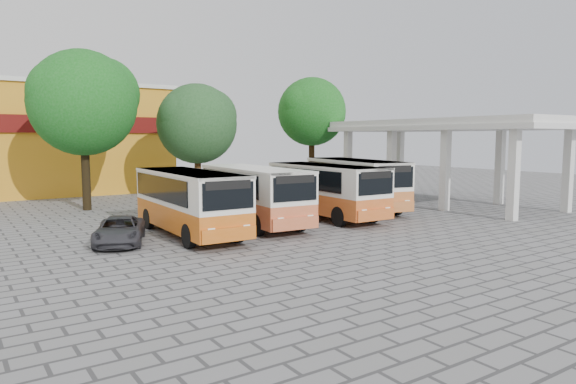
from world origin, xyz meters
TOP-DOWN VIEW (x-y plane):
  - ground at (0.00, 0.00)m, footprint 90.00×90.00m
  - terminal_shelter at (10.50, 4.00)m, footprint 6.80×15.80m
  - shophouse_block at (-11.00, 25.99)m, footprint 20.40×10.40m
  - bus_far_left at (-7.58, 2.97)m, footprint 2.58×7.85m
  - bus_centre_left at (-3.95, 3.63)m, footprint 2.91×7.97m
  - bus_centre_right at (0.37, 3.53)m, footprint 2.58×7.89m
  - bus_far_right at (3.67, 4.93)m, footprint 4.13×8.63m
  - tree_left at (-9.40, 13.79)m, footprint 6.41×6.11m
  - tree_middle at (-2.18, 14.10)m, footprint 5.56×5.30m
  - tree_right at (7.49, 14.34)m, footprint 5.51×5.25m
  - parked_car at (-10.66, 2.85)m, footprint 3.11×4.29m

SIDE VIEW (x-z plane):
  - ground at x=0.00m, z-range 0.00..0.00m
  - parked_car at x=-10.66m, z-range 0.00..1.09m
  - bus_far_left at x=-7.58m, z-range 0.22..3.03m
  - bus_centre_left at x=-3.95m, z-range 0.22..3.04m
  - bus_centre_right at x=0.37m, z-range 0.22..3.05m
  - bus_far_right at x=3.67m, z-range 0.23..3.20m
  - shophouse_block at x=-11.00m, z-range 0.01..8.31m
  - terminal_shelter at x=10.50m, z-range 2.21..7.61m
  - tree_middle at x=-2.18m, z-range 1.43..9.26m
  - tree_right at x=7.49m, z-range 1.97..10.84m
  - tree_left at x=-9.40m, z-range 1.80..11.12m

